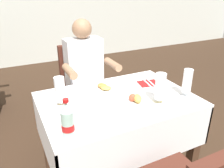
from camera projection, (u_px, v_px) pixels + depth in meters
ground_plane at (122, 168)px, 2.09m from camera, size 11.00×11.00×0.00m
main_dining_table at (118, 118)px, 1.79m from camera, size 1.15×0.80×0.76m
chair_far_diner_seat at (84, 85)px, 2.45m from camera, size 0.44×0.50×0.97m
seated_diner_far at (86, 75)px, 2.30m from camera, size 0.50×0.46×1.26m
plate_near_camera at (135, 101)px, 1.64m from camera, size 0.25×0.25×0.07m
plate_far_diner at (104, 88)px, 1.86m from camera, size 0.25×0.25×0.05m
beer_glass_left at (160, 88)px, 1.61m from camera, size 0.08×0.08×0.23m
beer_glass_middle at (60, 91)px, 1.58m from camera, size 0.07×0.07×0.21m
beer_glass_right at (187, 83)px, 1.72m from camera, size 0.07×0.07×0.22m
cola_bottle_primary at (68, 122)px, 1.23m from camera, size 0.07×0.07×0.25m
napkin_cutlery_set at (149, 83)px, 1.98m from camera, size 0.19×0.20×0.01m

